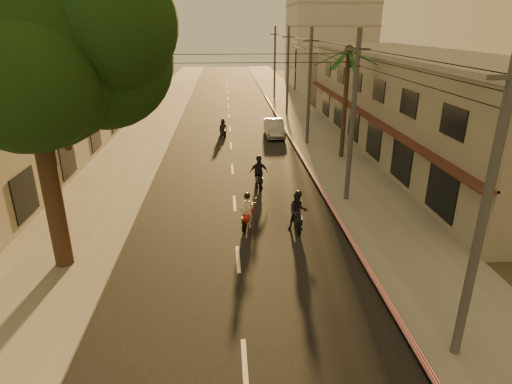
% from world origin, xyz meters
% --- Properties ---
extents(ground, '(160.00, 160.00, 0.00)m').
position_xyz_m(ground, '(0.00, 0.00, 0.00)').
color(ground, '#383023').
rests_on(ground, ground).
extents(road, '(10.00, 140.00, 0.02)m').
position_xyz_m(road, '(0.00, 20.00, 0.01)').
color(road, black).
rests_on(road, ground).
extents(sidewalk_right, '(5.00, 140.00, 0.12)m').
position_xyz_m(sidewalk_right, '(7.50, 20.00, 0.06)').
color(sidewalk_right, slate).
rests_on(sidewalk_right, ground).
extents(sidewalk_left, '(5.00, 140.00, 0.12)m').
position_xyz_m(sidewalk_left, '(-7.50, 20.00, 0.06)').
color(sidewalk_left, slate).
rests_on(sidewalk_left, ground).
extents(curb_stripe, '(0.20, 60.00, 0.20)m').
position_xyz_m(curb_stripe, '(5.10, 15.00, 0.10)').
color(curb_stripe, red).
rests_on(curb_stripe, ground).
extents(shophouse_row, '(8.80, 34.20, 7.30)m').
position_xyz_m(shophouse_row, '(13.95, 18.00, 3.65)').
color(shophouse_row, gray).
rests_on(shophouse_row, ground).
extents(left_building, '(8.20, 24.20, 5.20)m').
position_xyz_m(left_building, '(-13.98, 14.00, 2.60)').
color(left_building, gray).
rests_on(left_building, ground).
extents(broadleaf_tree, '(9.60, 8.70, 12.10)m').
position_xyz_m(broadleaf_tree, '(-6.61, 2.14, 8.48)').
color(broadleaf_tree, black).
rests_on(broadleaf_tree, ground).
extents(palm_tree, '(5.00, 5.00, 8.20)m').
position_xyz_m(palm_tree, '(8.00, 16.00, 7.15)').
color(palm_tree, black).
rests_on(palm_tree, ground).
extents(utility_poles, '(1.20, 48.26, 9.00)m').
position_xyz_m(utility_poles, '(6.20, 20.00, 6.54)').
color(utility_poles, '#38383A').
rests_on(utility_poles, ground).
extents(filler_right, '(8.00, 14.00, 6.00)m').
position_xyz_m(filler_right, '(14.00, 45.00, 3.00)').
color(filler_right, gray).
rests_on(filler_right, ground).
extents(filler_left_near, '(8.00, 14.00, 4.40)m').
position_xyz_m(filler_left_near, '(-14.00, 34.00, 2.20)').
color(filler_left_near, gray).
rests_on(filler_left_near, ground).
extents(filler_left_far, '(8.00, 14.00, 7.00)m').
position_xyz_m(filler_left_far, '(-14.00, 52.00, 3.50)').
color(filler_left_far, gray).
rests_on(filler_left_far, ground).
extents(scooter_red, '(0.93, 1.75, 1.78)m').
position_xyz_m(scooter_red, '(0.55, 5.05, 0.79)').
color(scooter_red, black).
rests_on(scooter_red, ground).
extents(scooter_mid_a, '(0.93, 2.00, 1.97)m').
position_xyz_m(scooter_mid_a, '(2.92, 4.66, 0.88)').
color(scooter_mid_a, black).
rests_on(scooter_mid_a, ground).
extents(scooter_mid_b, '(1.17, 2.02, 1.99)m').
position_xyz_m(scooter_mid_b, '(1.51, 10.43, 0.89)').
color(scooter_mid_b, black).
rests_on(scooter_mid_b, ground).
extents(scooter_far_a, '(0.99, 1.56, 1.57)m').
position_xyz_m(scooter_far_a, '(-0.62, 23.15, 0.72)').
color(scooter_far_a, black).
rests_on(scooter_far_a, ground).
extents(parked_car, '(1.56, 4.42, 1.45)m').
position_xyz_m(parked_car, '(3.85, 22.96, 0.73)').
color(parked_car, gray).
rests_on(parked_car, ground).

